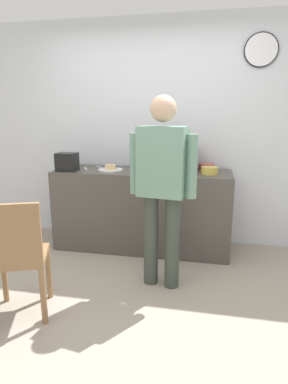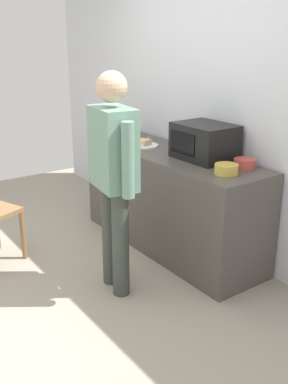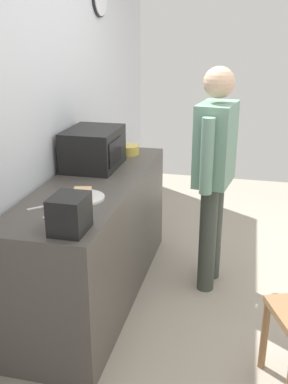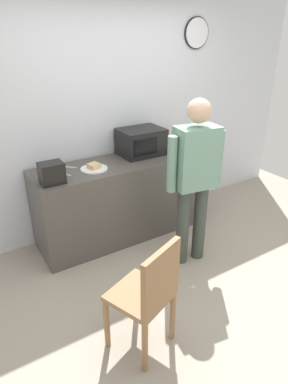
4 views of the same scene
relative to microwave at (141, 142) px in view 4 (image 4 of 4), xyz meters
The scene contains 12 objects.
ground_plane 1.71m from the microwave, 100.51° to the right, with size 6.00×6.00×0.00m, color #9E9384.
back_wall 0.44m from the microwave, 130.97° to the left, with size 5.40×0.13×2.60m.
kitchen_counter 0.69m from the microwave, 161.79° to the right, with size 1.98×0.62×0.91m, color #4C4742.
microwave is the anchor object (origin of this frame).
sandwich_plate 0.70m from the microwave, 166.88° to the right, with size 0.28×0.28×0.07m.
salad_bowl 0.47m from the microwave, 20.86° to the right, with size 0.18×0.18×0.08m, color gold.
cereal_bowl 0.41m from the microwave, 10.59° to the left, with size 0.17×0.17×0.08m, color #C64C42.
toaster 1.17m from the microwave, 166.92° to the right, with size 0.22×0.18×0.20m, color black.
fork_utensil 0.88m from the microwave, behind, with size 0.17×0.02×0.01m, color silver.
spoon_utensil 1.00m from the microwave, behind, with size 0.17×0.02×0.01m, color silver.
person_standing 0.92m from the microwave, 87.91° to the right, with size 0.58×0.30×1.68m.
wooden_chair 1.96m from the microwave, 119.94° to the right, with size 0.52×0.52×0.94m.
Camera 4 is at (-1.68, -1.84, 2.19)m, focal length 31.23 mm.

